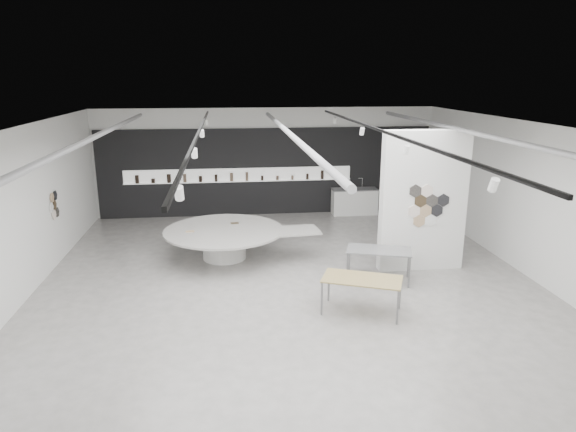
{
  "coord_description": "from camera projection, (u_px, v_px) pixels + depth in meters",
  "views": [
    {
      "loc": [
        -1.42,
        -11.13,
        4.89
      ],
      "look_at": [
        0.07,
        1.2,
        1.47
      ],
      "focal_mm": 32.0,
      "sensor_mm": 36.0,
      "label": 1
    }
  ],
  "objects": [
    {
      "name": "kitchen_counter",
      "position": [
        354.0,
        201.0,
        18.59
      ],
      "size": [
        1.66,
        0.66,
        1.3
      ],
      "rotation": [
        0.0,
        0.0,
        -0.01
      ],
      "color": "white",
      "rests_on": "ground"
    },
    {
      "name": "sample_table_wood",
      "position": [
        362.0,
        281.0,
        10.78
      ],
      "size": [
        1.83,
        1.39,
        0.77
      ],
      "rotation": [
        0.0,
        0.0,
        -0.39
      ],
      "color": "#9A8550",
      "rests_on": "ground"
    },
    {
      "name": "partition_column",
      "position": [
        423.0,
        201.0,
        12.99
      ],
      "size": [
        2.2,
        0.38,
        3.6
      ],
      "color": "white",
      "rests_on": "ground"
    },
    {
      "name": "room",
      "position": [
        287.0,
        205.0,
        11.55
      ],
      "size": [
        12.02,
        14.02,
        3.82
      ],
      "color": "#9A9691",
      "rests_on": "ground"
    },
    {
      "name": "back_wall_display",
      "position": [
        265.0,
        172.0,
        18.33
      ],
      "size": [
        11.8,
        0.27,
        3.1
      ],
      "color": "black",
      "rests_on": "ground"
    },
    {
      "name": "sample_table_stone",
      "position": [
        379.0,
        252.0,
        12.48
      ],
      "size": [
        1.71,
        1.21,
        0.8
      ],
      "rotation": [
        0.0,
        0.0,
        -0.31
      ],
      "color": "slate",
      "rests_on": "ground"
    },
    {
      "name": "display_island",
      "position": [
        227.0,
        239.0,
        14.05
      ],
      "size": [
        4.4,
        3.57,
        0.84
      ],
      "rotation": [
        0.0,
        0.0,
        0.1
      ],
      "color": "white",
      "rests_on": "ground"
    }
  ]
}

